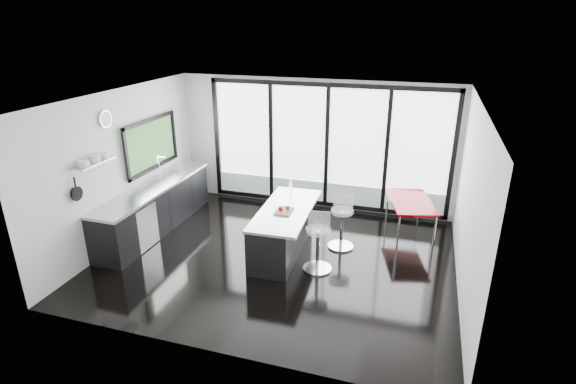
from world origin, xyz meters
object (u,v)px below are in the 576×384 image
(island, at_px, (282,229))
(bar_stool_far, at_px, (341,229))
(bar_stool_near, at_px, (318,249))
(red_table, at_px, (409,218))

(island, height_order, bar_stool_far, island)
(bar_stool_near, xyz_separation_m, red_table, (1.38, 1.81, -0.03))
(bar_stool_far, bearing_deg, island, -159.82)
(island, xyz_separation_m, bar_stool_near, (0.76, -0.45, -0.04))
(island, xyz_separation_m, red_table, (2.14, 1.37, -0.08))
(bar_stool_near, bearing_deg, red_table, 43.05)
(island, relative_size, bar_stool_far, 2.78)
(island, distance_m, bar_stool_far, 1.08)
(island, bearing_deg, bar_stool_near, -30.41)
(bar_stool_far, bearing_deg, bar_stool_near, -108.59)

